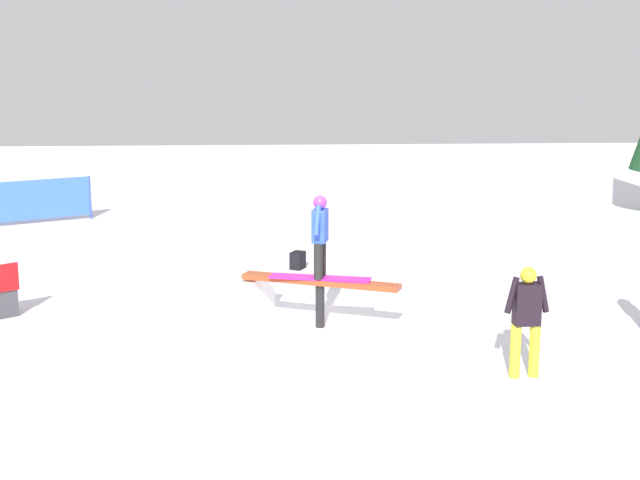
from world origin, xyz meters
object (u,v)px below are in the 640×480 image
(main_rider_on_rail, at_px, (320,239))
(folding_chair, at_px, (2,291))
(bystander_black, at_px, (526,316))
(loose_snowboard_white, at_px, (370,255))
(backpack_on_snow, at_px, (298,260))
(rail_feature, at_px, (320,286))

(main_rider_on_rail, bearing_deg, folding_chair, -175.01)
(bystander_black, relative_size, loose_snowboard_white, 0.94)
(loose_snowboard_white, relative_size, backpack_on_snow, 4.53)
(rail_feature, height_order, backpack_on_snow, rail_feature)
(folding_chair, bearing_deg, loose_snowboard_white, 175.42)
(rail_feature, height_order, loose_snowboard_white, rail_feature)
(main_rider_on_rail, height_order, bystander_black, main_rider_on_rail)
(bystander_black, xyz_separation_m, loose_snowboard_white, (-1.14, 7.32, -0.80))
(rail_feature, xyz_separation_m, bystander_black, (2.49, -2.35, 0.17))
(rail_feature, distance_m, loose_snowboard_white, 5.18)
(rail_feature, bearing_deg, main_rider_on_rail, 0.00)
(bystander_black, relative_size, backpack_on_snow, 4.27)
(loose_snowboard_white, bearing_deg, folding_chair, -120.35)
(folding_chair, bearing_deg, bystander_black, 119.30)
(main_rider_on_rail, relative_size, bystander_black, 1.08)
(rail_feature, distance_m, backpack_on_snow, 3.93)
(main_rider_on_rail, distance_m, backpack_on_snow, 4.08)
(rail_feature, bearing_deg, backpack_on_snow, 116.18)
(main_rider_on_rail, bearing_deg, bystander_black, -28.42)
(bystander_black, distance_m, loose_snowboard_white, 7.45)
(rail_feature, distance_m, bystander_black, 3.43)
(loose_snowboard_white, bearing_deg, main_rider_on_rail, -78.30)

